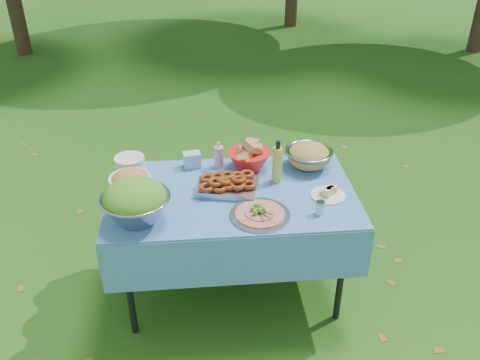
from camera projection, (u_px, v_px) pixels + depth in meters
name	position (u px, v px, depth m)	size (l,w,h in m)	color
ground	(233.00, 288.00, 3.40)	(80.00, 80.00, 0.00)	#0F3309
picnic_table	(232.00, 243.00, 3.21)	(1.46, 0.86, 0.76)	#84D3FF
salad_bowl	(135.00, 202.00, 2.71)	(0.37, 0.37, 0.24)	#989DA0
pasta_bowl_white	(130.00, 181.00, 3.00)	(0.24, 0.24, 0.14)	silver
plate_stack	(130.00, 164.00, 3.22)	(0.19, 0.19, 0.09)	silver
wipes_box	(192.00, 160.00, 3.26)	(0.11, 0.08, 0.10)	#97C6EC
sanitizer_bottle	(219.00, 155.00, 3.24)	(0.06, 0.06, 0.17)	pink
bread_bowl	(249.00, 156.00, 3.22)	(0.27, 0.27, 0.18)	red
pasta_bowl_steel	(309.00, 155.00, 3.24)	(0.30, 0.30, 0.16)	#989DA0
fried_tray	(228.00, 184.00, 3.02)	(0.35, 0.25, 0.08)	#A6A7AB
charcuterie_platter	(260.00, 210.00, 2.79)	(0.34, 0.34, 0.08)	#A2A4A9
oil_bottle	(277.00, 161.00, 3.06)	(0.06, 0.06, 0.27)	gold
cheese_plate	(328.00, 192.00, 2.96)	(0.20, 0.20, 0.06)	silver
shaker	(320.00, 208.00, 2.80)	(0.05, 0.05, 0.08)	silver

